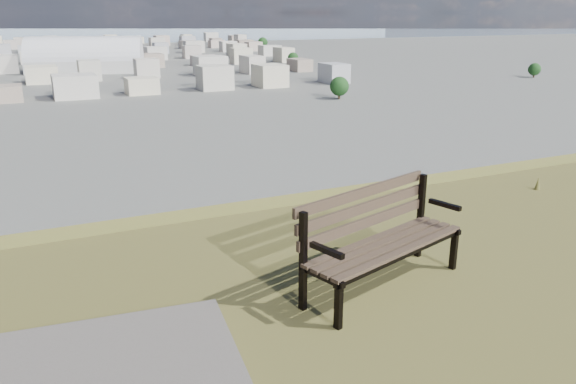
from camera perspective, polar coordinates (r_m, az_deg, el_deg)
name	(u,v)px	position (r m, az deg, el deg)	size (l,w,h in m)	color
park_bench	(378,233)	(4.90, 9.16, -4.18)	(1.71, 0.98, 0.86)	#453728
arena	(86,61)	(291.42, -19.80, 12.39)	(56.06, 34.73, 22.02)	beige
city_blocks	(28,52)	(397.15, -24.94, 12.73)	(395.00, 361.00, 7.00)	beige
bay_water	(21,33)	(902.40, -25.47, 14.38)	(2400.00, 700.00, 0.12)	#8295A6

